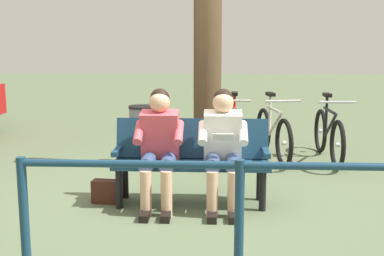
% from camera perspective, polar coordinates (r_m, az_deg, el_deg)
% --- Properties ---
extents(ground_plane, '(40.00, 40.00, 0.00)m').
position_cam_1_polar(ground_plane, '(5.30, -2.16, -8.55)').
color(ground_plane, '#566647').
extents(bench, '(1.61, 0.51, 0.87)m').
position_cam_1_polar(bench, '(5.23, -0.05, -3.04)').
color(bench, navy).
rests_on(bench, ground).
extents(person_reading, '(0.50, 0.77, 1.20)m').
position_cam_1_polar(person_reading, '(5.03, 3.51, -1.75)').
color(person_reading, white).
rests_on(person_reading, ground).
extents(person_companion, '(0.50, 0.77, 1.20)m').
position_cam_1_polar(person_companion, '(5.06, -3.75, -1.68)').
color(person_companion, '#D84C59').
rests_on(person_companion, ground).
extents(handbag, '(0.32, 0.18, 0.24)m').
position_cam_1_polar(handbag, '(5.37, -9.64, -7.12)').
color(handbag, '#3F1E14').
rests_on(handbag, ground).
extents(tree_trunk, '(0.36, 0.36, 3.43)m').
position_cam_1_polar(tree_trunk, '(6.49, 1.79, 10.26)').
color(tree_trunk, '#4C3823').
rests_on(tree_trunk, ground).
extents(litter_bin, '(0.40, 0.40, 0.81)m').
position_cam_1_polar(litter_bin, '(6.86, -5.52, -0.81)').
color(litter_bin, slate).
rests_on(litter_bin, ground).
extents(bicycle_orange, '(0.48, 1.68, 0.94)m').
position_cam_1_polar(bicycle_orange, '(7.31, 15.22, -0.81)').
color(bicycle_orange, black).
rests_on(bicycle_orange, ground).
extents(bicycle_blue, '(0.48, 1.67, 0.94)m').
position_cam_1_polar(bicycle_blue, '(7.26, 9.18, -0.66)').
color(bicycle_blue, black).
rests_on(bicycle_blue, ground).
extents(bicycle_silver, '(0.48, 1.68, 0.94)m').
position_cam_1_polar(bicycle_silver, '(7.23, 4.74, -0.60)').
color(bicycle_silver, black).
rests_on(bicycle_silver, ground).
extents(railing_fence, '(3.23, 0.14, 0.85)m').
position_cam_1_polar(railing_fence, '(3.64, 5.42, -7.50)').
color(railing_fence, navy).
rests_on(railing_fence, ground).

